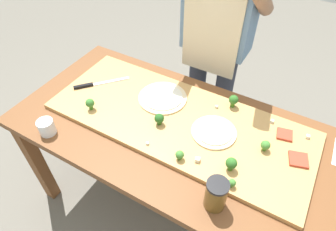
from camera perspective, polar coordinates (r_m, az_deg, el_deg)
name	(u,v)px	position (r m, az deg, el deg)	size (l,w,h in m)	color
ground_plane	(179,207)	(2.11, 2.16, -17.49)	(8.00, 8.00, 0.00)	#6B665B
prep_table	(182,144)	(1.53, 2.86, -5.67)	(1.78, 0.83, 0.79)	brown
cutting_board	(178,120)	(1.50, 2.05, -0.89)	(1.36, 0.54, 0.02)	tan
chefs_knife	(94,84)	(1.74, -14.34, 6.02)	(0.23, 0.25, 0.02)	#B7BABF
pizza_whole_cheese_artichoke	(214,132)	(1.43, 9.00, -3.18)	(0.22, 0.22, 0.02)	beige
pizza_whole_white_garlic	(163,97)	(1.60, -1.07, 3.57)	(0.27, 0.27, 0.02)	beige
pizza_slice_near_right	(298,159)	(1.44, 24.29, -7.89)	(0.08, 0.08, 0.01)	#BC3D28
pizza_slice_far_left	(285,135)	(1.52, 21.96, -3.49)	(0.07, 0.07, 0.01)	#BC3D28
broccoli_floret_front_mid	(265,145)	(1.40, 18.64, -5.59)	(0.04, 0.04, 0.06)	#487A23
broccoli_floret_center_right	(159,119)	(1.44, -1.74, -0.64)	(0.05, 0.05, 0.06)	#2C5915
broccoli_floret_center_left	(234,100)	(1.56, 12.77, 2.97)	(0.05, 0.05, 0.07)	#366618
broccoli_floret_front_left	(231,164)	(1.29, 12.35, -9.22)	(0.05, 0.05, 0.07)	#366618
broccoli_floret_back_right	(180,155)	(1.30, 2.31, -7.75)	(0.04, 0.04, 0.05)	#487A23
broccoli_floret_back_mid	(90,103)	(1.57, -15.10, 2.32)	(0.05, 0.05, 0.07)	#3F7220
broccoli_floret_front_right	(232,183)	(1.25, 12.49, -12.83)	(0.03, 0.03, 0.04)	#487A23
cheese_crumble_a	(147,143)	(1.37, -4.06, -5.50)	(0.01, 0.01, 0.01)	silver
cheese_crumble_b	(308,137)	(1.55, 25.81, -3.75)	(0.02, 0.02, 0.02)	silver
cheese_crumble_c	(217,107)	(1.56, 9.53, 1.71)	(0.01, 0.01, 0.01)	silver
cheese_crumble_d	(272,121)	(1.56, 19.80, -1.08)	(0.02, 0.02, 0.02)	silver
cheese_crumble_e	(198,160)	(1.32, 5.85, -8.64)	(0.02, 0.02, 0.02)	silver
flour_cup	(47,128)	(1.55, -22.75, -2.23)	(0.08, 0.08, 0.08)	white
sauce_jar	(216,194)	(1.18, 9.42, -15.07)	(0.09, 0.09, 0.15)	brown
cook_center	(217,34)	(1.81, 9.55, 15.58)	(0.54, 0.39, 1.67)	#333847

